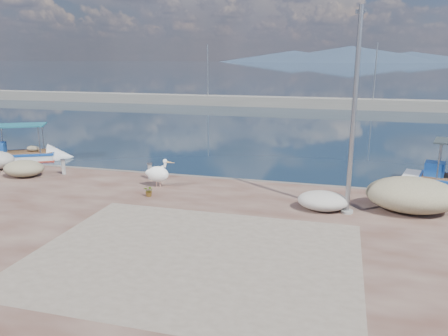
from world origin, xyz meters
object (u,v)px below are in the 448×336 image
at_px(boat_left, 22,157).
at_px(lamp_post, 353,120).
at_px(bollard_near, 150,170).
at_px(pelican, 158,174).

relative_size(boat_left, lamp_post, 0.76).
bearing_deg(bollard_near, boat_left, 160.78).
bearing_deg(pelican, bollard_near, 124.31).
bearing_deg(lamp_post, bollard_near, 165.59).
xyz_separation_m(boat_left, bollard_near, (9.77, -3.41, 0.72)).
bearing_deg(bollard_near, lamp_post, -14.41).
xyz_separation_m(pelican, lamp_post, (7.76, -1.20, 2.72)).
bearing_deg(boat_left, pelican, -50.67).
height_order(boat_left, bollard_near, boat_left).
xyz_separation_m(boat_left, lamp_post, (18.39, -5.62, 3.61)).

